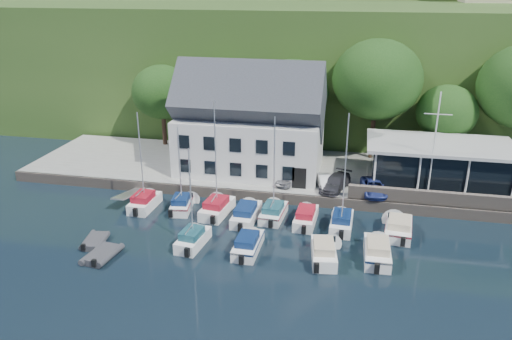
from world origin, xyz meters
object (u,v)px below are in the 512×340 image
object	(u,v)px
car_blue	(374,187)
boat_r2_2	(248,243)
harbor_building	(250,128)
boat_r1_5	(306,215)
boat_r1_4	(274,172)
club_pavilion	(438,164)
boat_r1_0	(141,159)
boat_r1_2	(216,164)
boat_r1_7	(399,226)
dinghy_0	(95,240)
boat_r1_6	(345,176)
flagpole	(434,147)
car_dgrey	(335,182)
car_white	(325,182)
boat_r1_3	(246,212)
dinghy_1	(102,254)
boat_r1_1	(180,165)
boat_r2_1	(191,193)
car_silver	(288,178)
boat_r2_3	(324,250)

from	to	relation	value
car_blue	boat_r2_2	world-z (taller)	car_blue
harbor_building	boat_r1_5	distance (m)	12.12
boat_r1_4	boat_r2_2	distance (m)	6.87
club_pavilion	boat_r1_0	world-z (taller)	boat_r1_0
boat_r1_2	boat_r1_0	bearing A→B (deg)	-171.45
boat_r1_0	boat_r1_7	world-z (taller)	boat_r1_0
dinghy_0	boat_r2_2	bearing A→B (deg)	-2.24
harbor_building	boat_r1_6	size ratio (longest dim) A/B	1.56
flagpole	boat_r1_6	size ratio (longest dim) A/B	1.02
club_pavilion	car_dgrey	size ratio (longest dim) A/B	2.96
car_white	boat_r1_3	bearing A→B (deg)	-151.44
dinghy_1	club_pavilion	bearing A→B (deg)	41.44
boat_r1_1	boat_r2_2	size ratio (longest dim) A/B	1.43
boat_r1_0	boat_r1_3	world-z (taller)	boat_r1_0
car_dgrey	boat_r1_6	xyz separation A→B (m)	(0.91, -5.86, 2.97)
car_white	boat_r1_7	distance (m)	8.71
boat_r1_4	boat_r2_1	world-z (taller)	boat_r2_1
flagpole	boat_r1_3	bearing A→B (deg)	-159.67
boat_r1_7	club_pavilion	bearing A→B (deg)	72.04
car_blue	harbor_building	bearing A→B (deg)	155.22
boat_r1_2	boat_r1_4	world-z (taller)	boat_r1_2
club_pavilion	boat_r1_0	size ratio (longest dim) A/B	1.43
dinghy_0	car_silver	bearing A→B (deg)	35.13
boat_r2_1	boat_r1_4	bearing A→B (deg)	55.13
club_pavilion	boat_r1_4	bearing A→B (deg)	-150.24
car_dgrey	boat_r1_3	xyz separation A→B (m)	(-7.06, -5.85, -0.94)
boat_r1_6	boat_r1_5	bearing A→B (deg)	174.74
car_dgrey	dinghy_0	bearing A→B (deg)	-126.72
boat_r1_6	boat_r2_3	size ratio (longest dim) A/B	1.58
boat_r1_1	boat_r1_5	distance (m)	11.55
car_white	boat_r1_7	size ratio (longest dim) A/B	0.61
flagpole	boat_r1_7	xyz separation A→B (m)	(-2.73, -5.70, -4.99)
boat_r1_6	boat_r2_1	world-z (taller)	boat_r1_6
car_dgrey	dinghy_0	distance (m)	21.49
car_white	flagpole	distance (m)	9.93
car_silver	boat_r1_3	xyz separation A→B (m)	(-2.59, -6.24, -0.87)
car_silver	boat_r1_6	bearing A→B (deg)	-34.53
dinghy_0	boat_r1_0	bearing A→B (deg)	71.48
boat_r1_0	boat_r1_1	distance (m)	3.39
club_pavilion	car_blue	distance (m)	6.77
car_dgrey	boat_r1_6	size ratio (longest dim) A/B	0.48
car_silver	boat_r1_2	size ratio (longest dim) A/B	0.37
club_pavilion	boat_r1_1	xyz separation A→B (m)	(-22.28, -8.06, 1.13)
boat_r1_4	boat_r2_2	bearing A→B (deg)	-95.01
boat_r1_1	dinghy_1	world-z (taller)	boat_r1_1
harbor_building	boat_r1_5	size ratio (longest dim) A/B	2.44
boat_r2_3	dinghy_0	xyz separation A→B (m)	(-17.41, -1.37, -0.43)
boat_r1_7	dinghy_0	bearing A→B (deg)	-159.09
boat_r2_1	dinghy_1	world-z (taller)	boat_r2_1
boat_r1_0	car_silver	bearing A→B (deg)	27.88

